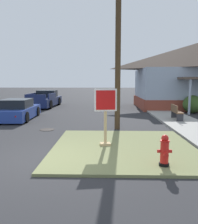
{
  "coord_description": "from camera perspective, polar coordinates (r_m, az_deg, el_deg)",
  "views": [
    {
      "loc": [
        1.89,
        -6.46,
        2.31
      ],
      "look_at": [
        1.65,
        2.6,
        1.12
      ],
      "focal_mm": 37.18,
      "sensor_mm": 36.0,
      "label": 1
    }
  ],
  "objects": [
    {
      "name": "ground_plane",
      "position": [
        7.11,
        -14.28,
        -11.69
      ],
      "size": [
        160.0,
        160.0,
        0.0
      ],
      "primitive_type": "plane",
      "color": "#2B2B2D"
    },
    {
      "name": "grass_corner_patch",
      "position": [
        8.2,
        6.04,
        -8.6
      ],
      "size": [
        4.86,
        5.03,
        0.08
      ],
      "primitive_type": "cube",
      "color": "olive",
      "rests_on": "ground"
    },
    {
      "name": "sidewalk_strip",
      "position": [
        13.1,
        20.58,
        -2.85
      ],
      "size": [
        2.2,
        17.27,
        0.12
      ],
      "primitive_type": "cube",
      "color": "#9E9B93",
      "rests_on": "ground"
    },
    {
      "name": "fire_hydrant",
      "position": [
        6.46,
        15.82,
        -9.28
      ],
      "size": [
        0.38,
        0.34,
        0.85
      ],
      "color": "black",
      "rests_on": "grass_corner_patch"
    },
    {
      "name": "stop_sign",
      "position": [
        8.04,
        1.6,
        -1.46
      ],
      "size": [
        0.77,
        0.33,
        1.99
      ],
      "color": "tan",
      "rests_on": "grass_corner_patch"
    },
    {
      "name": "manhole_cover",
      "position": [
        11.46,
        -12.65,
        -4.26
      ],
      "size": [
        0.7,
        0.7,
        0.02
      ],
      "primitive_type": "cylinder",
      "color": "black",
      "rests_on": "ground"
    },
    {
      "name": "parked_sedan_blue",
      "position": [
        15.08,
        -19.35,
        0.36
      ],
      "size": [
        2.08,
        4.31,
        1.25
      ],
      "color": "#233D93",
      "rests_on": "ground"
    },
    {
      "name": "pickup_truck_navy",
      "position": [
        21.88,
        -13.07,
        2.9
      ],
      "size": [
        2.16,
        5.55,
        1.48
      ],
      "color": "#19234C",
      "rests_on": "ground"
    },
    {
      "name": "street_bench",
      "position": [
        14.16,
        18.42,
        0.14
      ],
      "size": [
        0.48,
        1.49,
        0.85
      ],
      "color": "brown",
      "rests_on": "sidewalk_strip"
    },
    {
      "name": "utility_pole",
      "position": [
        11.64,
        4.81,
        24.17
      ],
      "size": [
        1.49,
        0.26,
        10.85
      ],
      "color": "#42301E",
      "rests_on": "ground"
    },
    {
      "name": "shrub_near_porch",
      "position": [
        18.27,
        22.0,
        1.78
      ],
      "size": [
        1.36,
        1.36,
        1.31
      ],
      "primitive_type": "ellipsoid",
      "color": "#395824",
      "rests_on": "ground"
    }
  ]
}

